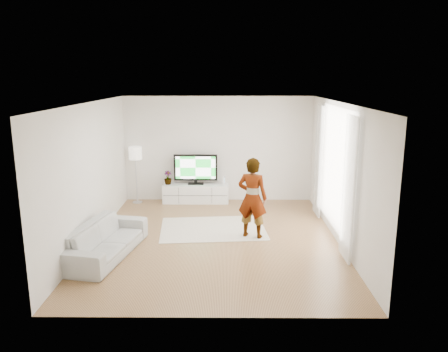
{
  "coord_description": "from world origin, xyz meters",
  "views": [
    {
      "loc": [
        0.24,
        -8.51,
        3.3
      ],
      "look_at": [
        0.18,
        0.4,
        1.26
      ],
      "focal_mm": 35.0,
      "sensor_mm": 36.0,
      "label": 1
    }
  ],
  "objects_px": {
    "television": "(196,168)",
    "floor_lamp": "(135,156)",
    "media_console": "(196,193)",
    "rug": "(213,228)",
    "player": "(252,198)",
    "sofa": "(106,240)"
  },
  "relations": [
    {
      "from": "rug",
      "to": "player",
      "type": "relative_size",
      "value": 1.35
    },
    {
      "from": "media_console",
      "to": "rug",
      "type": "relative_size",
      "value": 0.76
    },
    {
      "from": "sofa",
      "to": "player",
      "type": "bearing_deg",
      "value": -59.81
    },
    {
      "from": "media_console",
      "to": "rug",
      "type": "bearing_deg",
      "value": -76.09
    },
    {
      "from": "television",
      "to": "floor_lamp",
      "type": "bearing_deg",
      "value": -176.62
    },
    {
      "from": "sofa",
      "to": "floor_lamp",
      "type": "relative_size",
      "value": 1.43
    },
    {
      "from": "television",
      "to": "rug",
      "type": "relative_size",
      "value": 0.5
    },
    {
      "from": "player",
      "to": "floor_lamp",
      "type": "distance_m",
      "value": 3.9
    },
    {
      "from": "television",
      "to": "floor_lamp",
      "type": "distance_m",
      "value": 1.61
    },
    {
      "from": "media_console",
      "to": "floor_lamp",
      "type": "xyz_separation_m",
      "value": [
        -1.57,
        -0.06,
        1.03
      ]
    },
    {
      "from": "media_console",
      "to": "sofa",
      "type": "bearing_deg",
      "value": -111.76
    },
    {
      "from": "television",
      "to": "sofa",
      "type": "height_order",
      "value": "television"
    },
    {
      "from": "television",
      "to": "player",
      "type": "relative_size",
      "value": 0.68
    },
    {
      "from": "media_console",
      "to": "floor_lamp",
      "type": "bearing_deg",
      "value": -177.62
    },
    {
      "from": "sofa",
      "to": "television",
      "type": "bearing_deg",
      "value": -11.02
    },
    {
      "from": "television",
      "to": "sofa",
      "type": "xyz_separation_m",
      "value": [
        -1.44,
        -3.63,
        -0.61
      ]
    },
    {
      "from": "rug",
      "to": "sofa",
      "type": "distance_m",
      "value": 2.48
    },
    {
      "from": "rug",
      "to": "player",
      "type": "height_order",
      "value": "player"
    },
    {
      "from": "television",
      "to": "player",
      "type": "xyz_separation_m",
      "value": [
        1.36,
        -2.64,
        -0.07
      ]
    },
    {
      "from": "rug",
      "to": "floor_lamp",
      "type": "xyz_separation_m",
      "value": [
        -2.09,
        2.05,
        1.27
      ]
    },
    {
      "from": "television",
      "to": "media_console",
      "type": "bearing_deg",
      "value": -90.0
    },
    {
      "from": "media_console",
      "to": "television",
      "type": "bearing_deg",
      "value": 90.0
    }
  ]
}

